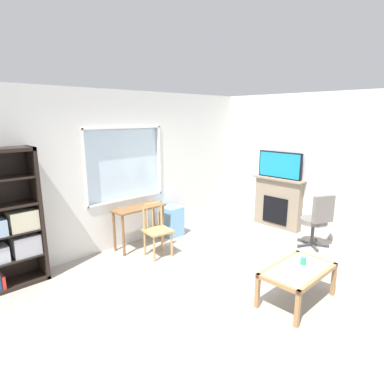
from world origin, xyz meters
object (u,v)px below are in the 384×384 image
desk_under_window (139,214)px  plastic_drawer_unit (171,221)px  fireplace (278,202)px  sippy_cup (303,261)px  bookshelf (6,228)px  wooden_chair (157,229)px  tv (280,165)px  office_chair (317,218)px  coffee_table (298,273)px

desk_under_window → plastic_drawer_unit: desk_under_window is taller
fireplace → sippy_cup: size_ratio=12.63×
bookshelf → fireplace: bearing=-14.6°
bookshelf → wooden_chair: bookshelf is taller
desk_under_window → tv: size_ratio=0.99×
wooden_chair → tv: size_ratio=0.93×
bookshelf → wooden_chair: 2.21m
plastic_drawer_unit → tv: bearing=-31.8°
office_chair → sippy_cup: bearing=-160.1°
bookshelf → sippy_cup: bookshelf is taller
wooden_chair → bookshelf: bearing=163.3°
fireplace → coffee_table: fireplace is taller
fireplace → tv: (-0.02, -0.00, 0.80)m
plastic_drawer_unit → coffee_table: size_ratio=0.58×
plastic_drawer_unit → office_chair: (1.46, -2.29, 0.26)m
wooden_chair → office_chair: size_ratio=0.90×
fireplace → tv: size_ratio=1.17×
office_chair → coffee_table: 1.95m
sippy_cup → office_chair: bearing=19.9°
wooden_chair → fireplace: (2.75, -0.63, 0.07)m
desk_under_window → office_chair: office_chair is taller
fireplace → office_chair: bearing=-114.2°
desk_under_window → plastic_drawer_unit: size_ratio=1.63×
wooden_chair → coffee_table: size_ratio=0.89×
bookshelf → wooden_chair: size_ratio=2.14×
plastic_drawer_unit → tv: size_ratio=0.61×
wooden_chair → office_chair: bearing=-37.4°
wooden_chair → sippy_cup: size_ratio=10.00×
office_chair → sippy_cup: size_ratio=11.11×
tv → office_chair: 1.43m
bookshelf → wooden_chair: (2.09, -0.63, -0.38)m
tv → coffee_table: tv is taller
desk_under_window → wooden_chair: 0.54m
bookshelf → fireplace: size_ratio=1.70×
wooden_chair → plastic_drawer_unit: (0.80, 0.56, -0.17)m
coffee_table → fireplace: bearing=36.5°
office_chair → coffee_table: office_chair is taller
sippy_cup → plastic_drawer_unit: bearing=85.8°
wooden_chair → coffee_table: 2.40m
bookshelf → desk_under_window: bearing=-3.1°
fireplace → desk_under_window: bearing=157.3°
wooden_chair → fireplace: bearing=-13.0°
office_chair → wooden_chair: bearing=142.6°
bookshelf → desk_under_window: 2.11m
plastic_drawer_unit → tv: 2.51m
plastic_drawer_unit → sippy_cup: bearing=-94.2°
sippy_cup → desk_under_window: bearing=101.4°
wooden_chair → office_chair: office_chair is taller
bookshelf → office_chair: bookshelf is taller
tv → coffee_table: size_ratio=0.95×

